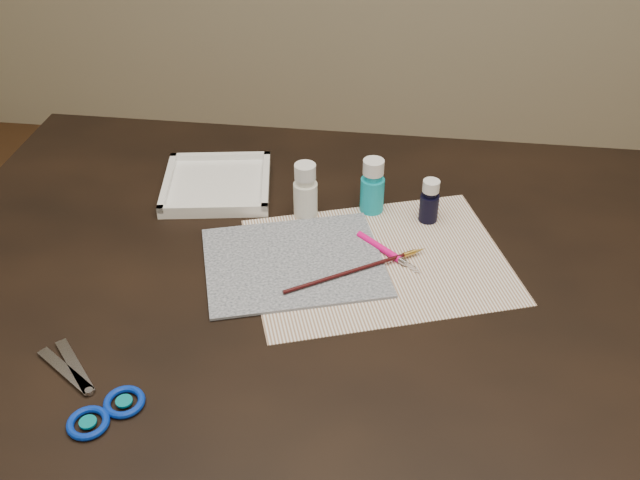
# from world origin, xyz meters

# --- Properties ---
(table) EXTENTS (1.30, 0.90, 0.75)m
(table) POSITION_xyz_m (0.00, 0.00, 0.38)
(table) COLOR black
(table) RESTS_ON ground
(paper) EXTENTS (0.48, 0.42, 0.00)m
(paper) POSITION_xyz_m (0.09, 0.02, 0.75)
(paper) COLOR white
(paper) RESTS_ON table
(canvas) EXTENTS (0.33, 0.30, 0.00)m
(canvas) POSITION_xyz_m (-0.04, -0.00, 0.75)
(canvas) COLOR black
(canvas) RESTS_ON paper
(paint_bottle_white) EXTENTS (0.05, 0.05, 0.10)m
(paint_bottle_white) POSITION_xyz_m (-0.04, 0.14, 0.80)
(paint_bottle_white) COLOR white
(paint_bottle_white) RESTS_ON table
(paint_bottle_cyan) EXTENTS (0.05, 0.05, 0.10)m
(paint_bottle_cyan) POSITION_xyz_m (0.07, 0.17, 0.80)
(paint_bottle_cyan) COLOR #12A8BE
(paint_bottle_cyan) RESTS_ON table
(paint_bottle_navy) EXTENTS (0.04, 0.04, 0.08)m
(paint_bottle_navy) POSITION_xyz_m (0.17, 0.15, 0.79)
(paint_bottle_navy) COLOR black
(paint_bottle_navy) RESTS_ON table
(paintbrush) EXTENTS (0.21, 0.14, 0.01)m
(paintbrush) POSITION_xyz_m (0.06, -0.01, 0.76)
(paintbrush) COLOR black
(paintbrush) RESTS_ON canvas
(craft_knife) EXTENTS (0.11, 0.10, 0.01)m
(craft_knife) POSITION_xyz_m (0.11, 0.04, 0.76)
(craft_knife) COLOR #F60A7D
(craft_knife) RESTS_ON paper
(scissors) EXTENTS (0.23, 0.20, 0.01)m
(scissors) POSITION_xyz_m (-0.28, -0.30, 0.76)
(scissors) COLOR silver
(scissors) RESTS_ON table
(palette_tray) EXTENTS (0.22, 0.22, 0.02)m
(palette_tray) POSITION_xyz_m (-0.22, 0.20, 0.76)
(palette_tray) COLOR white
(palette_tray) RESTS_ON table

